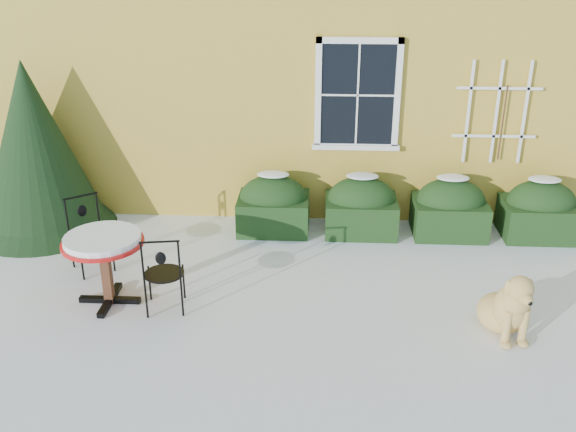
# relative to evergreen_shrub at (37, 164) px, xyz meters

# --- Properties ---
(ground) EXTENTS (80.00, 80.00, 0.00)m
(ground) POSITION_rel_evergreen_shrub_xyz_m (3.77, -2.45, -1.02)
(ground) COLOR white
(ground) RESTS_ON ground
(hedge_row) EXTENTS (4.95, 0.80, 0.91)m
(hedge_row) POSITION_rel_evergreen_shrub_xyz_m (5.42, 0.10, -0.62)
(hedge_row) COLOR black
(hedge_row) RESTS_ON ground
(evergreen_shrub) EXTENTS (2.09, 2.09, 2.53)m
(evergreen_shrub) POSITION_rel_evergreen_shrub_xyz_m (0.00, 0.00, 0.00)
(evergreen_shrub) COLOR black
(evergreen_shrub) RESTS_ON ground
(bistro_table) EXTENTS (0.96, 0.96, 0.89)m
(bistro_table) POSITION_rel_evergreen_shrub_xyz_m (1.64, -2.12, -0.28)
(bistro_table) COLOR black
(bistro_table) RESTS_ON ground
(patio_chair_near) EXTENTS (0.50, 0.49, 0.98)m
(patio_chair_near) POSITION_rel_evergreen_shrub_xyz_m (2.36, -2.25, -0.53)
(patio_chair_near) COLOR black
(patio_chair_near) RESTS_ON ground
(patio_chair_far) EXTENTS (0.61, 0.61, 0.99)m
(patio_chair_far) POSITION_rel_evergreen_shrub_xyz_m (1.14, -1.26, -0.52)
(patio_chair_far) COLOR black
(patio_chair_far) RESTS_ON ground
(dog) EXTENTS (0.63, 0.95, 0.84)m
(dog) POSITION_rel_evergreen_shrub_xyz_m (6.24, -2.55, -0.68)
(dog) COLOR #DEB463
(dog) RESTS_ON ground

